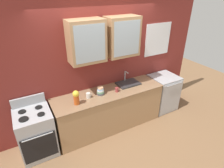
% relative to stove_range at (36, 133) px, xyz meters
% --- Properties ---
extents(ground_plane, '(10.00, 10.00, 0.00)m').
position_rel_stove_range_xyz_m(ground_plane, '(1.51, 0.00, -0.45)').
color(ground_plane, brown).
extents(back_wall_unit, '(4.87, 0.47, 2.65)m').
position_rel_stove_range_xyz_m(back_wall_unit, '(1.51, 0.33, 1.01)').
color(back_wall_unit, maroon).
rests_on(back_wall_unit, ground_plane).
extents(counter, '(2.35, 0.66, 0.88)m').
position_rel_stove_range_xyz_m(counter, '(1.51, 0.00, -0.01)').
color(counter, '#A87F56').
rests_on(counter, ground_plane).
extents(stove_range, '(0.61, 0.66, 1.06)m').
position_rel_stove_range_xyz_m(stove_range, '(0.00, 0.00, 0.00)').
color(stove_range, '#ADAFB5').
rests_on(stove_range, ground_plane).
extents(sink_faucet, '(0.49, 0.34, 0.27)m').
position_rel_stove_range_xyz_m(sink_faucet, '(2.04, 0.11, 0.46)').
color(sink_faucet, '#2D2D30').
rests_on(sink_faucet, counter).
extents(bowl_stack, '(0.16, 0.16, 0.16)m').
position_rel_stove_range_xyz_m(bowl_stack, '(1.31, 0.01, 0.51)').
color(bowl_stack, '#4C4C54').
rests_on(bowl_stack, counter).
extents(vase, '(0.12, 0.12, 0.28)m').
position_rel_stove_range_xyz_m(vase, '(0.78, -0.10, 0.59)').
color(vase, '#BF4C19').
rests_on(vase, counter).
extents(cup_near_sink, '(0.10, 0.07, 0.09)m').
position_rel_stove_range_xyz_m(cup_near_sink, '(1.65, -0.07, 0.48)').
color(cup_near_sink, '#993838').
rests_on(cup_near_sink, counter).
extents(cup_near_bowls, '(0.12, 0.08, 0.10)m').
position_rel_stove_range_xyz_m(cup_near_bowls, '(1.05, -0.00, 0.49)').
color(cup_near_bowls, silver).
rests_on(cup_near_bowls, counter).
extents(dishwasher, '(0.64, 0.64, 0.88)m').
position_rel_stove_range_xyz_m(dishwasher, '(3.02, -0.00, -0.01)').
color(dishwasher, '#ADAFB5').
rests_on(dishwasher, ground_plane).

